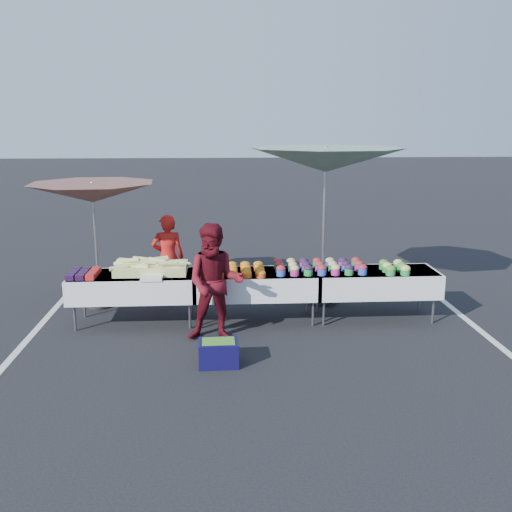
{
  "coord_description": "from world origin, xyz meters",
  "views": [
    {
      "loc": [
        -0.49,
        -8.17,
        2.93
      ],
      "look_at": [
        0.0,
        0.0,
        1.0
      ],
      "focal_mm": 40.0,
      "sensor_mm": 36.0,
      "label": 1
    }
  ],
  "objects": [
    {
      "name": "customer",
      "position": [
        -0.6,
        -0.75,
        0.81
      ],
      "size": [
        0.84,
        0.68,
        1.62
      ],
      "primitive_type": "imported",
      "rotation": [
        0.0,
        0.0,
        -0.09
      ],
      "color": "#5A0D17",
      "rests_on": "ground"
    },
    {
      "name": "umbrella_right",
      "position": [
        1.14,
        0.8,
        2.33
      ],
      "size": [
        3.07,
        3.07,
        2.57
      ],
      "rotation": [
        0.0,
        0.0,
        -0.26
      ],
      "color": "black",
      "rests_on": "ground"
    },
    {
      "name": "carrot_bowls",
      "position": [
        -0.25,
        -0.01,
        0.8
      ],
      "size": [
        0.75,
        0.69,
        0.11
      ],
      "color": "#E34E19",
      "rests_on": "table_center"
    },
    {
      "name": "ground",
      "position": [
        0.0,
        0.0,
        0.0
      ],
      "size": [
        80.0,
        80.0,
        0.0
      ],
      "primitive_type": "plane",
      "color": "black"
    },
    {
      "name": "umbrella_left",
      "position": [
        -2.5,
        0.8,
        1.84
      ],
      "size": [
        2.49,
        2.49,
        2.03
      ],
      "rotation": [
        0.0,
        0.0,
        -0.3
      ],
      "color": "black",
      "rests_on": "ground"
    },
    {
      "name": "bean_baskets",
      "position": [
        2.06,
        -0.1,
        0.82
      ],
      "size": [
        0.36,
        0.5,
        0.15
      ],
      "color": "#238F3C",
      "rests_on": "table_right"
    },
    {
      "name": "plastic_bags",
      "position": [
        -1.5,
        -0.3,
        0.78
      ],
      "size": [
        0.3,
        0.25,
        0.05
      ],
      "primitive_type": "cube",
      "color": "white",
      "rests_on": "table_left"
    },
    {
      "name": "corn_pile",
      "position": [
        -1.56,
        0.04,
        0.84
      ],
      "size": [
        1.16,
        0.57,
        0.26
      ],
      "color": "#B9CF6A",
      "rests_on": "table_left"
    },
    {
      "name": "stripe_left",
      "position": [
        -3.2,
        0.0,
        0.0
      ],
      "size": [
        0.1,
        5.0,
        0.0
      ],
      "primitive_type": "cube",
      "color": "silver",
      "rests_on": "ground"
    },
    {
      "name": "vendor",
      "position": [
        -1.4,
        1.1,
        0.73
      ],
      "size": [
        0.56,
        0.39,
        1.46
      ],
      "primitive_type": "imported",
      "rotation": [
        0.0,
        0.0,
        3.21
      ],
      "color": "red",
      "rests_on": "ground"
    },
    {
      "name": "potato_cups",
      "position": [
        0.95,
        0.0,
        0.83
      ],
      "size": [
        1.34,
        0.58,
        0.16
      ],
      "color": "blue",
      "rests_on": "table_right"
    },
    {
      "name": "stripe_right",
      "position": [
        3.2,
        0.0,
        0.0
      ],
      "size": [
        0.1,
        5.0,
        0.0
      ],
      "primitive_type": "cube",
      "color": "silver",
      "rests_on": "ground"
    },
    {
      "name": "table_right",
      "position": [
        1.8,
        0.0,
        0.58
      ],
      "size": [
        1.86,
        0.81,
        0.75
      ],
      "color": "white",
      "rests_on": "ground"
    },
    {
      "name": "table_left",
      "position": [
        -1.8,
        0.0,
        0.58
      ],
      "size": [
        1.86,
        0.81,
        0.75
      ],
      "color": "white",
      "rests_on": "ground"
    },
    {
      "name": "berry_punnets",
      "position": [
        -2.51,
        -0.06,
        0.79
      ],
      "size": [
        0.4,
        0.54,
        0.08
      ],
      "color": "black",
      "rests_on": "table_left"
    },
    {
      "name": "storage_bin",
      "position": [
        -0.56,
        -1.6,
        0.16
      ],
      "size": [
        0.49,
        0.37,
        0.32
      ],
      "rotation": [
        0.0,
        0.0,
        0.03
      ],
      "color": "#0E0C3C",
      "rests_on": "ground"
    },
    {
      "name": "table_center",
      "position": [
        0.0,
        0.0,
        0.58
      ],
      "size": [
        1.86,
        0.81,
        0.75
      ],
      "color": "white",
      "rests_on": "ground"
    }
  ]
}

